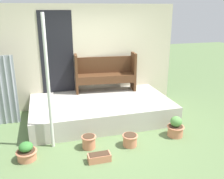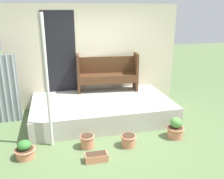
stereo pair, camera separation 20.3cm
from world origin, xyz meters
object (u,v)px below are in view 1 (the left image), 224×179
(flower_pot_left, at_px, (26,152))
(flower_pot_far_right, at_px, (176,128))
(bench, at_px, (105,72))
(planter_box_rect, at_px, (99,157))
(support_post, at_px, (48,85))
(flower_pot_right, at_px, (130,140))
(flower_pot_middle, at_px, (89,141))

(flower_pot_left, distance_m, flower_pot_far_right, 2.89)
(flower_pot_left, height_order, flower_pot_far_right, flower_pot_far_right)
(flower_pot_far_right, bearing_deg, bench, 116.05)
(flower_pot_left, relative_size, planter_box_rect, 0.93)
(flower_pot_left, bearing_deg, support_post, 34.92)
(bench, relative_size, planter_box_rect, 4.01)
(flower_pot_right, bearing_deg, flower_pot_left, 178.30)
(flower_pot_middle, bearing_deg, bench, 67.18)
(planter_box_rect, bearing_deg, bench, 73.19)
(flower_pot_right, xyz_separation_m, flower_pot_far_right, (1.02, 0.11, 0.06))
(flower_pot_middle, distance_m, planter_box_rect, 0.48)
(support_post, bearing_deg, bench, 49.42)
(bench, xyz_separation_m, flower_pot_middle, (-0.82, -1.95, -0.80))
(flower_pot_right, height_order, planter_box_rect, flower_pot_right)
(flower_pot_left, relative_size, flower_pot_right, 1.20)
(flower_pot_right, relative_size, planter_box_rect, 0.77)
(flower_pot_middle, height_order, flower_pot_right, flower_pot_middle)
(support_post, relative_size, flower_pot_middle, 8.64)
(flower_pot_left, distance_m, flower_pot_middle, 1.11)
(flower_pot_middle, height_order, flower_pot_far_right, flower_pot_far_right)
(bench, relative_size, flower_pot_right, 5.19)
(flower_pot_right, relative_size, flower_pot_far_right, 0.70)
(support_post, height_order, planter_box_rect, support_post)
(flower_pot_left, bearing_deg, flower_pot_right, -1.70)
(flower_pot_right, height_order, flower_pot_far_right, flower_pot_far_right)
(support_post, bearing_deg, flower_pot_right, -14.92)
(flower_pot_far_right, height_order, planter_box_rect, flower_pot_far_right)
(flower_pot_right, distance_m, planter_box_rect, 0.75)
(bench, bearing_deg, flower_pot_far_right, -58.33)
(support_post, relative_size, flower_pot_left, 6.74)
(support_post, bearing_deg, planter_box_rect, -43.83)
(flower_pot_far_right, distance_m, planter_box_rect, 1.75)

